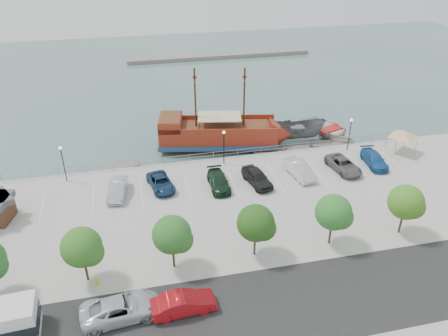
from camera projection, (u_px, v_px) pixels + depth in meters
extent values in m
plane|color=#436562|center=(237.00, 200.00, 47.19)|extent=(160.00, 160.00, 0.00)
cube|color=black|center=(289.00, 304.00, 33.13)|extent=(100.00, 8.00, 0.04)
cube|color=#AAA69D|center=(265.00, 253.00, 38.21)|extent=(100.00, 4.00, 0.05)
cylinder|color=gray|center=(222.00, 151.00, 52.83)|extent=(50.00, 0.06, 0.06)
cylinder|color=gray|center=(222.00, 154.00, 53.03)|extent=(50.00, 0.06, 0.06)
cube|color=gray|center=(220.00, 56.00, 95.49)|extent=(40.00, 3.00, 0.80)
cube|color=maroon|center=(218.00, 135.00, 57.21)|extent=(15.73, 7.54, 2.45)
cube|color=navy|center=(218.00, 141.00, 57.61)|extent=(16.06, 7.87, 0.57)
cone|color=maroon|center=(281.00, 134.00, 57.41)|extent=(3.84, 5.03, 4.53)
cube|color=maroon|center=(170.00, 122.00, 56.12)|extent=(3.69, 5.18, 1.32)
cube|color=brown|center=(170.00, 117.00, 55.77)|extent=(3.43, 4.77, 0.11)
cube|color=brown|center=(222.00, 126.00, 56.59)|extent=(12.84, 6.44, 0.14)
cube|color=maroon|center=(218.00, 117.00, 58.40)|extent=(14.86, 3.09, 0.66)
cube|color=maroon|center=(218.00, 132.00, 54.47)|extent=(14.86, 3.09, 0.66)
cylinder|color=#382111|center=(244.00, 98.00, 54.76)|extent=(0.27, 0.27, 7.74)
cylinder|color=#382111|center=(195.00, 99.00, 54.61)|extent=(0.27, 0.27, 7.74)
cylinder|color=#382111|center=(245.00, 80.00, 53.59)|extent=(0.67, 2.81, 0.13)
cylinder|color=#382111|center=(195.00, 80.00, 53.44)|extent=(0.67, 2.81, 0.13)
cube|color=beige|center=(219.00, 116.00, 55.90)|extent=(6.06, 4.57, 0.11)
cylinder|color=#382111|center=(287.00, 126.00, 56.87)|extent=(2.34, 0.60, 0.56)
imported|color=#5A5E61|center=(297.00, 132.00, 58.79)|extent=(7.97, 4.05, 2.94)
imported|color=white|center=(330.00, 131.00, 60.59)|extent=(8.16, 9.52, 1.66)
cube|color=slate|center=(112.00, 170.00, 52.36)|extent=(6.95, 4.36, 0.38)
cube|color=#6C655C|center=(283.00, 152.00, 56.49)|extent=(7.70, 2.99, 0.43)
cube|color=slate|center=(339.00, 146.00, 58.01)|extent=(7.37, 4.44, 0.41)
cylinder|color=slate|center=(387.00, 140.00, 55.22)|extent=(0.08, 0.08, 2.16)
cylinder|color=slate|center=(406.00, 140.00, 55.40)|extent=(0.08, 0.08, 2.16)
cylinder|color=slate|center=(395.00, 149.00, 53.01)|extent=(0.08, 0.08, 2.16)
cylinder|color=slate|center=(415.00, 149.00, 53.19)|extent=(0.08, 0.08, 2.16)
pyramid|color=silver|center=(404.00, 130.00, 53.26)|extent=(4.65, 4.65, 0.88)
imported|color=silver|center=(121.00, 308.00, 31.71)|extent=(6.09, 3.31, 1.62)
imported|color=#B21219|center=(184.00, 303.00, 32.14)|extent=(4.94, 1.99, 1.60)
cylinder|color=yellow|center=(97.00, 283.00, 34.67)|extent=(0.23, 0.23, 0.58)
sphere|color=yellow|center=(96.00, 280.00, 34.52)|extent=(0.25, 0.25, 0.25)
cylinder|color=black|center=(64.00, 165.00, 47.77)|extent=(0.12, 0.12, 4.00)
sphere|color=#FFF2CC|center=(60.00, 148.00, 46.73)|extent=(0.36, 0.36, 0.36)
cylinder|color=black|center=(224.00, 149.00, 51.21)|extent=(0.12, 0.12, 4.00)
sphere|color=#FFF2CC|center=(224.00, 132.00, 50.16)|extent=(0.36, 0.36, 0.36)
cylinder|color=black|center=(349.00, 136.00, 54.26)|extent=(0.12, 0.12, 4.00)
sphere|color=#FFF2CC|center=(352.00, 120.00, 53.22)|extent=(0.36, 0.36, 0.36)
cylinder|color=#473321|center=(86.00, 269.00, 34.81)|extent=(0.20, 0.20, 2.20)
sphere|color=#2C5E1D|center=(81.00, 247.00, 33.67)|extent=(3.20, 3.20, 3.20)
sphere|color=#2C5E1D|center=(90.00, 252.00, 33.73)|extent=(2.20, 2.20, 2.20)
cylinder|color=#473321|center=(174.00, 257.00, 36.15)|extent=(0.20, 0.20, 2.20)
sphere|color=#265A20|center=(172.00, 235.00, 35.01)|extent=(3.20, 3.20, 3.20)
sphere|color=#265A20|center=(180.00, 240.00, 35.06)|extent=(2.20, 2.20, 2.20)
cylinder|color=#473321|center=(255.00, 245.00, 37.48)|extent=(0.20, 0.20, 2.20)
sphere|color=#214714|center=(256.00, 223.00, 36.34)|extent=(3.20, 3.20, 3.20)
sphere|color=#214714|center=(263.00, 228.00, 36.40)|extent=(2.20, 2.20, 2.20)
cylinder|color=#473321|center=(330.00, 233.00, 38.82)|extent=(0.20, 0.20, 2.20)
sphere|color=#296625|center=(333.00, 212.00, 37.68)|extent=(3.20, 3.20, 3.20)
sphere|color=#296625|center=(341.00, 217.00, 37.74)|extent=(2.20, 2.20, 2.20)
cylinder|color=#473321|center=(401.00, 223.00, 40.15)|extent=(0.20, 0.20, 2.20)
sphere|color=#3A6D1C|center=(406.00, 202.00, 39.01)|extent=(3.20, 3.20, 3.20)
sphere|color=#3A6D1C|center=(413.00, 207.00, 39.07)|extent=(2.20, 2.20, 2.20)
imported|color=#B2BAC3|center=(118.00, 189.00, 45.82)|extent=(2.33, 4.88, 1.54)
imported|color=navy|center=(161.00, 183.00, 47.10)|extent=(3.12, 5.15, 1.34)
imported|color=black|center=(219.00, 181.00, 47.25)|extent=(2.01, 4.92, 1.43)
imported|color=black|center=(257.00, 177.00, 47.81)|extent=(2.90, 5.14, 1.65)
imported|color=silver|center=(299.00, 169.00, 49.33)|extent=(2.48, 5.16, 1.63)
imported|color=slate|center=(344.00, 165.00, 50.41)|extent=(3.09, 5.44, 1.43)
imported|color=#1F5899|center=(374.00, 159.00, 51.58)|extent=(2.49, 5.11, 1.43)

